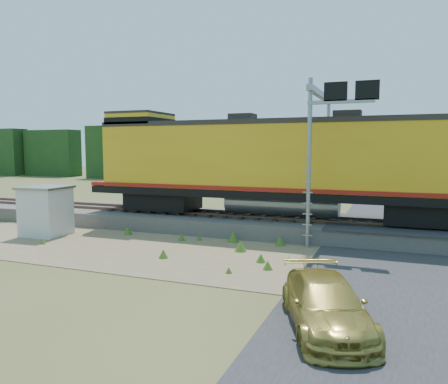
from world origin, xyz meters
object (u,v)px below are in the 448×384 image
at_px(locomotive, 276,163).
at_px(shed, 46,211).
at_px(car, 326,304).
at_px(signal_gantry, 326,124).

relative_size(locomotive, shed, 8.49).
relative_size(shed, car, 0.58).
distance_m(shed, signal_gantry, 14.67).
distance_m(locomotive, signal_gantry, 3.31).
bearing_deg(signal_gantry, locomotive, 165.51).
xyz_separation_m(signal_gantry, car, (1.68, -10.80, -4.97)).
bearing_deg(signal_gantry, car, -81.15).
height_order(locomotive, shed, locomotive).
height_order(locomotive, car, locomotive).
height_order(shed, car, shed).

